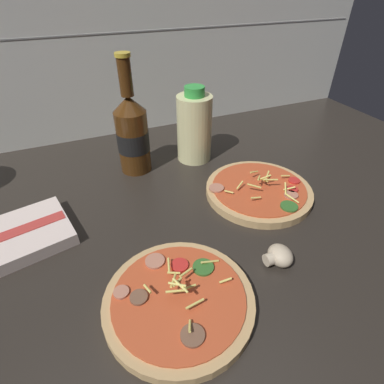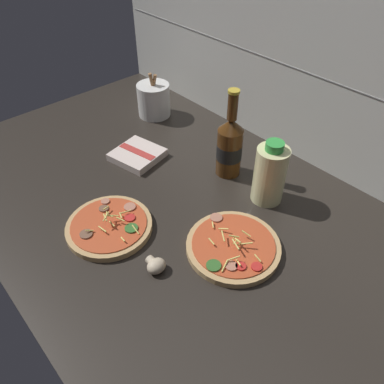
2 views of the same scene
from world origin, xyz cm
name	(u,v)px [view 1 (image 1 of 2)]	position (x,y,z in cm)	size (l,w,h in cm)	color
counter_slab	(182,224)	(0.00, 0.00, 1.25)	(160.00, 90.00, 2.50)	#28231E
tile_backsplash	(115,32)	(0.00, 45.50, 30.00)	(160.00, 1.13, 60.00)	silver
pizza_near	(179,300)	(-7.35, -17.50, 3.53)	(22.21, 22.21, 5.45)	tan
pizza_far	(259,191)	(18.84, 1.25, 3.51)	(23.21, 23.21, 4.82)	tan
beer_bottle	(132,133)	(-3.33, 22.55, 12.17)	(7.58, 7.58, 27.17)	#47280F
oil_bottle	(194,127)	(12.22, 21.96, 11.15)	(8.77, 8.77, 18.81)	beige
mushroom_left	(279,256)	(11.01, -16.62, 4.13)	(4.88, 4.65, 3.25)	beige
dish_towel	(28,233)	(-27.88, 6.34, 3.71)	(16.75, 16.50, 2.56)	beige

